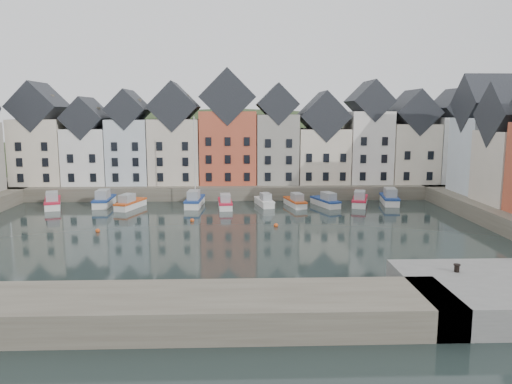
{
  "coord_description": "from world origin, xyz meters",
  "views": [
    {
      "loc": [
        1.65,
        -51.52,
        13.17
      ],
      "look_at": [
        3.71,
        6.0,
        3.94
      ],
      "focal_mm": 35.0,
      "sensor_mm": 36.0,
      "label": 1
    }
  ],
  "objects": [
    {
      "name": "far_quay",
      "position": [
        0.0,
        30.0,
        1.0
      ],
      "size": [
        90.0,
        16.0,
        2.0
      ],
      "primitive_type": "cube",
      "color": "#544E40",
      "rests_on": "ground"
    },
    {
      "name": "boat_b",
      "position": [
        -17.42,
        19.02,
        0.78
      ],
      "size": [
        2.28,
        6.85,
        2.61
      ],
      "rotation": [
        0.0,
        0.0,
        0.03
      ],
      "color": "silver",
      "rests_on": "ground"
    },
    {
      "name": "boat_e",
      "position": [
        -0.2,
        16.72,
        0.67
      ],
      "size": [
        2.24,
        6.0,
        2.26
      ],
      "rotation": [
        0.0,
        0.0,
        0.07
      ],
      "color": "silver",
      "rests_on": "ground"
    },
    {
      "name": "boat_d",
      "position": [
        -4.56,
        18.16,
        0.83
      ],
      "size": [
        2.51,
        6.82,
        12.81
      ],
      "rotation": [
        0.0,
        0.0,
        -0.07
      ],
      "color": "silver",
      "rests_on": "ground"
    },
    {
      "name": "hillside",
      "position": [
        0.02,
        56.0,
        -17.96
      ],
      "size": [
        153.6,
        70.4,
        64.0
      ],
      "color": "#212E17",
      "rests_on": "ground"
    },
    {
      "name": "far_terrace",
      "position": [
        3.21,
        28.0,
        8.88
      ],
      "size": [
        72.37,
        8.16,
        17.78
      ],
      "color": "beige",
      "rests_on": "far_quay"
    },
    {
      "name": "ground",
      "position": [
        0.0,
        0.0,
        0.0
      ],
      "size": [
        260.0,
        260.0,
        0.0
      ],
      "primitive_type": "plane",
      "color": "black",
      "rests_on": "ground"
    },
    {
      "name": "mooring_buoys",
      "position": [
        -4.0,
        5.33,
        0.15
      ],
      "size": [
        20.5,
        5.5,
        0.5
      ],
      "color": "#C44717",
      "rests_on": "ground"
    },
    {
      "name": "boat_h",
      "position": [
        14.02,
        17.48,
        0.68
      ],
      "size": [
        3.68,
        6.2,
        2.27
      ],
      "rotation": [
        0.0,
        0.0,
        0.33
      ],
      "color": "silver",
      "rests_on": "ground"
    },
    {
      "name": "near_wall",
      "position": [
        -10.0,
        -22.0,
        1.0
      ],
      "size": [
        50.0,
        6.0,
        2.0
      ],
      "primitive_type": "cube",
      "color": "#544E40",
      "rests_on": "ground"
    },
    {
      "name": "boat_g",
      "position": [
        9.7,
        17.54,
        0.65
      ],
      "size": [
        2.93,
        5.9,
        2.17
      ],
      "rotation": [
        0.0,
        0.0,
        0.22
      ],
      "color": "silver",
      "rests_on": "ground"
    },
    {
      "name": "boat_i",
      "position": [
        18.97,
        17.91,
        0.72
      ],
      "size": [
        3.68,
        6.59,
        2.42
      ],
      "rotation": [
        0.0,
        0.0,
        -0.29
      ],
      "color": "silver",
      "rests_on": "ground"
    },
    {
      "name": "boat_j",
      "position": [
        23.58,
        19.14,
        0.78
      ],
      "size": [
        3.09,
        7.06,
        2.62
      ],
      "rotation": [
        0.0,
        0.0,
        -0.15
      ],
      "color": "silver",
      "rests_on": "ground"
    },
    {
      "name": "boat_f",
      "position": [
        5.35,
        18.11,
        0.62
      ],
      "size": [
        2.77,
        5.66,
        2.08
      ],
      "rotation": [
        0.0,
        0.0,
        0.21
      ],
      "color": "silver",
      "rests_on": "ground"
    },
    {
      "name": "boat_a",
      "position": [
        -24.28,
        17.83,
        0.76
      ],
      "size": [
        4.1,
        6.95,
        2.55
      ],
      "rotation": [
        0.0,
        0.0,
        0.33
      ],
      "color": "silver",
      "rests_on": "ground"
    },
    {
      "name": "boat_c",
      "position": [
        -13.36,
        16.78,
        0.69
      ],
      "size": [
        3.61,
        6.32,
        2.32
      ],
      "rotation": [
        0.0,
        0.0,
        -0.31
      ],
      "color": "silver",
      "rests_on": "ground"
    },
    {
      "name": "mooring_bollard",
      "position": [
        17.06,
        -18.13,
        2.31
      ],
      "size": [
        0.48,
        0.48,
        0.56
      ],
      "color": "black",
      "rests_on": "near_quay"
    }
  ]
}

